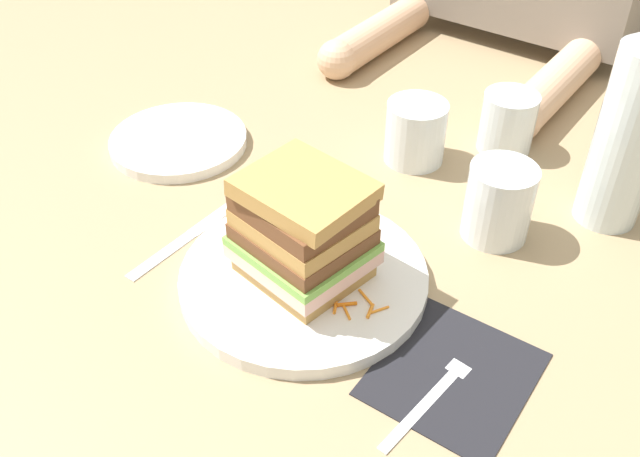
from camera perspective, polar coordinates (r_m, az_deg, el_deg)
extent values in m
plane|color=#9E8460|center=(0.76, -2.09, -4.03)|extent=(3.00, 3.00, 0.00)
cylinder|color=white|center=(0.75, -1.37, -4.02)|extent=(0.26, 0.26, 0.02)
cube|color=tan|center=(0.74, -1.39, -3.05)|extent=(0.13, 0.12, 0.02)
cube|color=beige|center=(0.72, -1.41, -2.05)|extent=(0.14, 0.13, 0.02)
cube|color=#7AB74C|center=(0.72, -1.43, -1.27)|extent=(0.14, 0.13, 0.01)
cube|color=brown|center=(0.71, -1.45, -0.44)|extent=(0.13, 0.12, 0.02)
cube|color=tan|center=(0.70, -1.47, 0.69)|extent=(0.13, 0.12, 0.02)
cube|color=brown|center=(0.68, -1.49, 1.93)|extent=(0.13, 0.12, 0.02)
cube|color=tan|center=(0.67, -1.53, 2.96)|extent=(0.12, 0.11, 0.03)
cylinder|color=orange|center=(0.79, -6.15, -0.46)|extent=(0.02, 0.02, 0.00)
cylinder|color=orange|center=(0.77, -5.11, -1.40)|extent=(0.01, 0.02, 0.00)
cylinder|color=orange|center=(0.80, -4.14, 0.15)|extent=(0.03, 0.03, 0.00)
cylinder|color=orange|center=(0.80, -4.54, 0.32)|extent=(0.02, 0.01, 0.00)
cylinder|color=orange|center=(0.79, -5.34, -0.56)|extent=(0.02, 0.03, 0.00)
cylinder|color=orange|center=(0.77, -5.89, -1.68)|extent=(0.02, 0.01, 0.00)
cylinder|color=orange|center=(0.77, -6.26, -1.69)|extent=(0.02, 0.03, 0.00)
cylinder|color=orange|center=(0.79, -4.95, -0.39)|extent=(0.02, 0.01, 0.00)
cylinder|color=orange|center=(0.70, 4.09, -6.68)|extent=(0.01, 0.02, 0.00)
cylinder|color=orange|center=(0.71, 2.19, -6.15)|extent=(0.02, 0.02, 0.00)
cylinder|color=orange|center=(0.71, 3.72, -5.58)|extent=(0.02, 0.01, 0.00)
cylinder|color=orange|center=(0.70, 2.16, -6.76)|extent=(0.02, 0.01, 0.00)
cylinder|color=orange|center=(0.70, 1.26, -6.27)|extent=(0.01, 0.02, 0.00)
cylinder|color=orange|center=(0.70, 5.00, -6.44)|extent=(0.01, 0.02, 0.00)
cube|color=black|center=(0.68, 10.79, -11.47)|extent=(0.14, 0.15, 0.00)
cube|color=silver|center=(0.65, 8.09, -14.23)|extent=(0.02, 0.11, 0.00)
cube|color=silver|center=(0.68, 11.19, -10.90)|extent=(0.02, 0.02, 0.00)
cylinder|color=silver|center=(0.70, 13.04, -9.86)|extent=(0.01, 0.04, 0.00)
cylinder|color=silver|center=(0.70, 12.64, -9.64)|extent=(0.01, 0.04, 0.00)
cylinder|color=silver|center=(0.70, 12.25, -9.43)|extent=(0.01, 0.04, 0.00)
cylinder|color=silver|center=(0.70, 11.85, -9.21)|extent=(0.01, 0.04, 0.00)
cube|color=silver|center=(0.80, -12.72, -2.11)|extent=(0.01, 0.10, 0.00)
cube|color=silver|center=(0.85, -7.87, 1.42)|extent=(0.02, 0.11, 0.00)
cylinder|color=white|center=(0.81, 14.30, 2.08)|extent=(0.08, 0.08, 0.09)
cylinder|color=#E55638|center=(0.82, 14.15, 1.33)|extent=(0.07, 0.07, 0.06)
cylinder|color=silver|center=(0.85, 23.70, 6.65)|extent=(0.07, 0.07, 0.22)
cylinder|color=silver|center=(0.93, 7.75, 7.74)|extent=(0.08, 0.08, 0.08)
cylinder|color=silver|center=(0.97, 14.96, 8.33)|extent=(0.07, 0.07, 0.08)
cylinder|color=white|center=(0.98, -11.39, 6.98)|extent=(0.18, 0.18, 0.01)
cylinder|color=#DBAD89|center=(1.22, 4.73, 15.44)|extent=(0.06, 0.24, 0.06)
cylinder|color=#DBAD89|center=(1.10, 18.35, 10.92)|extent=(0.06, 0.24, 0.06)
sphere|color=#DBAD89|center=(1.13, 1.39, 13.53)|extent=(0.06, 0.06, 0.06)
sphere|color=#DBAD89|center=(1.00, 15.84, 8.53)|extent=(0.06, 0.06, 0.06)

